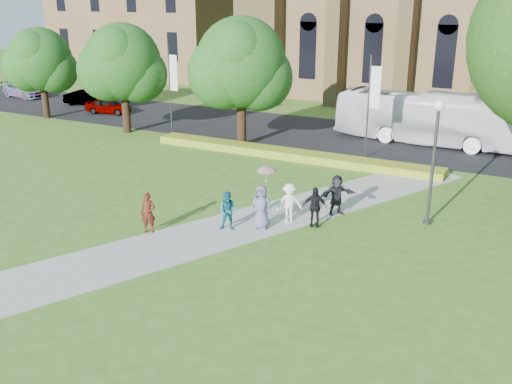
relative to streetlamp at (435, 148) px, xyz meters
The scene contains 21 objects.
ground 10.46m from the streetlamp, 139.09° to the right, with size 160.00×160.00×0.00m, color #40631D.
road 15.79m from the streetlamp, 119.05° to the left, with size 160.00×10.00×0.02m, color black.
footpath 9.86m from the streetlamp, 143.75° to the right, with size 3.20×30.00×0.04m, color #B2B2A8.
flower_hedge 12.02m from the streetlamp, 144.81° to the left, with size 18.00×1.40×0.45m, color gold.
streetlamp is the anchor object (origin of this frame).
street_tree_0 23.77m from the streetlamp, 161.57° to the left, with size 5.20×5.20×7.50m.
street_tree_1 15.81m from the streetlamp, 149.35° to the left, with size 5.60×5.60×8.05m.
street_tree_2 32.65m from the streetlamp, 164.90° to the left, with size 4.80×4.80×6.95m.
banner_pole_0 10.23m from the streetlamp, 121.76° to the left, with size 0.70×0.10×6.00m.
banner_pole_1 21.25m from the streetlamp, 155.83° to the left, with size 0.70×0.10×6.00m.
tour_coach 14.45m from the streetlamp, 102.56° to the left, with size 2.78×11.87×3.31m, color white.
car_0 30.90m from the streetlamp, 156.90° to the left, with size 1.49×3.71×1.26m, color gray.
car_1 35.70m from the streetlamp, 156.58° to the left, with size 1.36×3.90×1.28m, color gray.
car_2 43.47m from the streetlamp, 160.59° to the left, with size 1.97×4.84×1.40m, color gray.
pedestrian_0 11.85m from the streetlamp, 147.04° to the right, with size 0.60×0.40×1.65m, color #4E1911.
pedestrian_1 8.74m from the streetlamp, 146.67° to the right, with size 0.79×0.62×1.63m, color #176275.
pedestrian_2 6.31m from the streetlamp, 153.21° to the right, with size 1.09×0.62×1.68m, color white.
pedestrian_3 5.39m from the streetlamp, 147.70° to the right, with size 0.99×0.41×1.69m, color black.
pedestrian_4 7.41m from the streetlamp, 147.16° to the right, with size 0.90×0.59×1.85m, color slate.
pedestrian_5 4.53m from the streetlamp, 167.28° to the right, with size 1.64×0.52×1.77m, color black.
parasol 6.91m from the streetlamp, 147.05° to the right, with size 0.80×0.80×0.70m, color #D9999A.
Camera 1 is at (11.63, -16.62, 9.06)m, focal length 40.00 mm.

